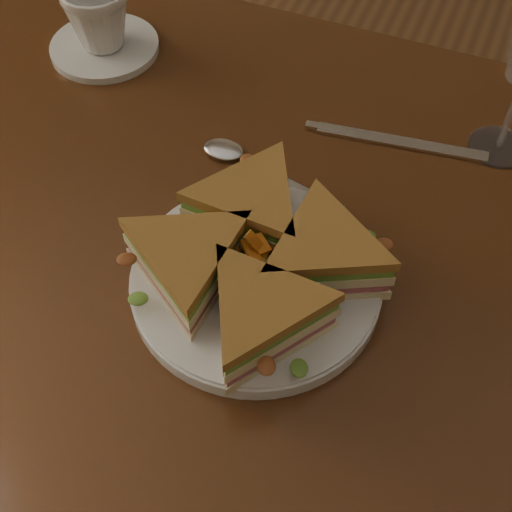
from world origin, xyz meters
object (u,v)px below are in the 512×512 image
Objects in this scene: spoon at (240,158)px; table at (228,286)px; plate at (256,282)px; knife at (389,141)px; saucer at (105,47)px; sandwich_wedges at (256,259)px; coffee_cup at (99,17)px.

table is at bearing -62.72° from spoon.
table is at bearing 137.62° from plate.
saucer is at bearing 168.89° from knife.
plate is 0.18m from spoon.
sandwich_wedges reaches higher than plate.
saucer is 1.63× the size of coffee_cup.
knife is at bearing 58.41° from table.
table is 6.62× the size of spoon.
saucer is at bearing 139.87° from plate.
plate is at bearing -116.57° from sandwich_wedges.
coffee_cup reaches higher than saucer.
coffee_cup is at bearing 90.00° from saucer.
coffee_cup reaches higher than table.
sandwich_wedges is at bearing -112.17° from knife.
spoon is 0.28m from coffee_cup.
sandwich_wedges is at bearing -49.22° from spoon.
saucer is at bearing 139.87° from sandwich_wedges.
sandwich_wedges is at bearing -40.13° from saucer.
coffee_cup reaches higher than plate.
plate is at bearing -40.13° from saucer.
spoon reaches higher than table.
saucer is at bearing 166.12° from spoon.
sandwich_wedges is at bearing -44.45° from coffee_cup.
saucer is at bearing 140.35° from table.
plate is 0.81× the size of sandwich_wedges.
table is 0.13m from plate.
knife is at bearing 44.95° from spoon.
coffee_cup is (-0.33, 0.28, 0.04)m from plate.
spoon is 0.84× the size of knife.
saucer is at bearing -94.31° from coffee_cup.
sandwich_wedges is (0.06, -0.05, 0.14)m from table.
spoon is at bearing 118.25° from plate.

